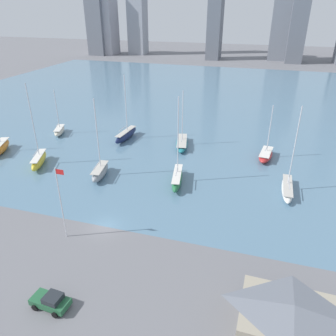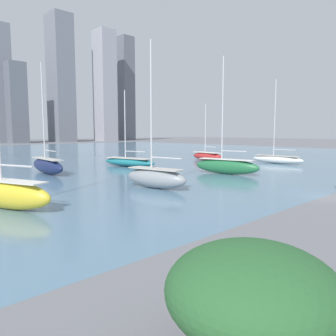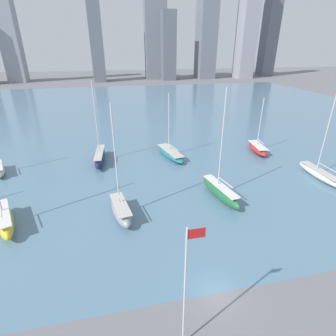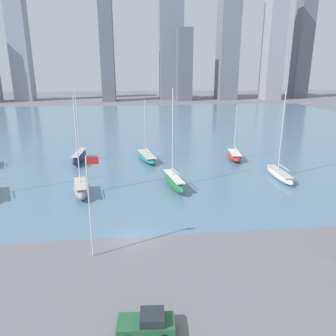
{
  "view_description": "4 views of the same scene",
  "coord_description": "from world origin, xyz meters",
  "px_view_note": "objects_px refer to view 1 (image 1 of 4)",
  "views": [
    {
      "loc": [
        20.15,
        -34.59,
        29.27
      ],
      "look_at": [
        5.93,
        12.18,
        4.64
      ],
      "focal_mm": 35.0,
      "sensor_mm": 36.0,
      "label": 1
    },
    {
      "loc": [
        -29.85,
        -11.08,
        5.73
      ],
      "look_at": [
        -6.86,
        12.9,
        2.06
      ],
      "focal_mm": 35.0,
      "sensor_mm": 36.0,
      "label": 2
    },
    {
      "loc": [
        -7.89,
        -15.46,
        20.44
      ],
      "look_at": [
        -0.95,
        16.51,
        5.2
      ],
      "focal_mm": 28.0,
      "sensor_mm": 36.0,
      "label": 3
    },
    {
      "loc": [
        0.36,
        -34.05,
        18.7
      ],
      "look_at": [
        5.75,
        15.86,
        3.32
      ],
      "focal_mm": 35.0,
      "sensor_mm": 36.0,
      "label": 4
    }
  ],
  "objects_px": {
    "sailboat_green": "(177,178)",
    "flag_pole": "(61,201)",
    "boat_shed": "(291,322)",
    "sailboat_cream": "(59,130)",
    "sailboat_teal": "(182,143)",
    "sailboat_white": "(287,188)",
    "sailboat_gray": "(100,172)",
    "parked_pickup_green": "(51,301)",
    "sailboat_red": "(266,155)",
    "sailboat_yellow": "(39,160)",
    "sailboat_navy": "(126,135)",
    "sailboat_orange": "(0,147)"
  },
  "relations": [
    {
      "from": "sailboat_gray",
      "to": "sailboat_yellow",
      "type": "distance_m",
      "value": 14.06
    },
    {
      "from": "sailboat_teal",
      "to": "boat_shed",
      "type": "bearing_deg",
      "value": -75.67
    },
    {
      "from": "boat_shed",
      "to": "flag_pole",
      "type": "distance_m",
      "value": 30.4
    },
    {
      "from": "sailboat_cream",
      "to": "sailboat_red",
      "type": "xyz_separation_m",
      "value": [
        49.78,
        -0.08,
        -0.04
      ]
    },
    {
      "from": "flag_pole",
      "to": "sailboat_white",
      "type": "relative_size",
      "value": 0.71
    },
    {
      "from": "boat_shed",
      "to": "parked_pickup_green",
      "type": "height_order",
      "value": "boat_shed"
    },
    {
      "from": "boat_shed",
      "to": "parked_pickup_green",
      "type": "bearing_deg",
      "value": -170.14
    },
    {
      "from": "sailboat_navy",
      "to": "sailboat_yellow",
      "type": "bearing_deg",
      "value": -117.19
    },
    {
      "from": "sailboat_yellow",
      "to": "sailboat_orange",
      "type": "height_order",
      "value": "sailboat_yellow"
    },
    {
      "from": "sailboat_gray",
      "to": "sailboat_white",
      "type": "relative_size",
      "value": 0.98
    },
    {
      "from": "flag_pole",
      "to": "sailboat_white",
      "type": "height_order",
      "value": "sailboat_white"
    },
    {
      "from": "sailboat_yellow",
      "to": "boat_shed",
      "type": "bearing_deg",
      "value": -49.5
    },
    {
      "from": "boat_shed",
      "to": "sailboat_yellow",
      "type": "distance_m",
      "value": 53.5
    },
    {
      "from": "sailboat_navy",
      "to": "sailboat_orange",
      "type": "height_order",
      "value": "sailboat_navy"
    },
    {
      "from": "sailboat_yellow",
      "to": "flag_pole",
      "type": "bearing_deg",
      "value": -66.69
    },
    {
      "from": "sailboat_red",
      "to": "sailboat_white",
      "type": "height_order",
      "value": "sailboat_white"
    },
    {
      "from": "sailboat_green",
      "to": "parked_pickup_green",
      "type": "height_order",
      "value": "sailboat_green"
    },
    {
      "from": "flag_pole",
      "to": "sailboat_green",
      "type": "relative_size",
      "value": 0.68
    },
    {
      "from": "sailboat_white",
      "to": "sailboat_teal",
      "type": "distance_m",
      "value": 26.9
    },
    {
      "from": "sailboat_green",
      "to": "sailboat_navy",
      "type": "height_order",
      "value": "sailboat_green"
    },
    {
      "from": "sailboat_red",
      "to": "sailboat_teal",
      "type": "relative_size",
      "value": 0.9
    },
    {
      "from": "sailboat_yellow",
      "to": "sailboat_gray",
      "type": "bearing_deg",
      "value": -24.64
    },
    {
      "from": "sailboat_green",
      "to": "sailboat_teal",
      "type": "relative_size",
      "value": 1.26
    },
    {
      "from": "sailboat_cream",
      "to": "sailboat_red",
      "type": "relative_size",
      "value": 0.97
    },
    {
      "from": "sailboat_green",
      "to": "sailboat_white",
      "type": "relative_size",
      "value": 1.05
    },
    {
      "from": "parked_pickup_green",
      "to": "sailboat_white",
      "type": "bearing_deg",
      "value": 146.52
    },
    {
      "from": "sailboat_red",
      "to": "parked_pickup_green",
      "type": "bearing_deg",
      "value": -107.12
    },
    {
      "from": "sailboat_gray",
      "to": "parked_pickup_green",
      "type": "distance_m",
      "value": 29.55
    },
    {
      "from": "sailboat_gray",
      "to": "sailboat_navy",
      "type": "height_order",
      "value": "sailboat_navy"
    },
    {
      "from": "sailboat_green",
      "to": "sailboat_orange",
      "type": "xyz_separation_m",
      "value": [
        -40.7,
        2.2,
        0.02
      ]
    },
    {
      "from": "sailboat_white",
      "to": "sailboat_teal",
      "type": "xyz_separation_m",
      "value": [
        -22.62,
        14.56,
        -0.07
      ]
    },
    {
      "from": "sailboat_cream",
      "to": "parked_pickup_green",
      "type": "xyz_separation_m",
      "value": [
        29.13,
        -45.73,
        -0.1
      ]
    },
    {
      "from": "sailboat_gray",
      "to": "sailboat_red",
      "type": "xyz_separation_m",
      "value": [
        29.44,
        17.45,
        -0.24
      ]
    },
    {
      "from": "sailboat_green",
      "to": "flag_pole",
      "type": "bearing_deg",
      "value": -129.85
    },
    {
      "from": "boat_shed",
      "to": "sailboat_white",
      "type": "relative_size",
      "value": 0.65
    },
    {
      "from": "sailboat_gray",
      "to": "sailboat_green",
      "type": "bearing_deg",
      "value": -2.85
    },
    {
      "from": "sailboat_red",
      "to": "sailboat_yellow",
      "type": "bearing_deg",
      "value": -151.92
    },
    {
      "from": "flag_pole",
      "to": "sailboat_cream",
      "type": "bearing_deg",
      "value": 124.65
    },
    {
      "from": "boat_shed",
      "to": "sailboat_cream",
      "type": "bearing_deg",
      "value": 143.1
    },
    {
      "from": "flag_pole",
      "to": "sailboat_gray",
      "type": "distance_m",
      "value": 18.29
    },
    {
      "from": "flag_pole",
      "to": "sailboat_cream",
      "type": "relative_size",
      "value": 0.98
    },
    {
      "from": "sailboat_gray",
      "to": "flag_pole",
      "type": "bearing_deg",
      "value": -87.69
    },
    {
      "from": "boat_shed",
      "to": "sailboat_cream",
      "type": "relative_size",
      "value": 0.89
    },
    {
      "from": "sailboat_white",
      "to": "sailboat_orange",
      "type": "height_order",
      "value": "sailboat_white"
    },
    {
      "from": "flag_pole",
      "to": "sailboat_gray",
      "type": "xyz_separation_m",
      "value": [
        -3.72,
        17.28,
        -4.72
      ]
    },
    {
      "from": "sailboat_cream",
      "to": "sailboat_gray",
      "type": "height_order",
      "value": "sailboat_gray"
    },
    {
      "from": "boat_shed",
      "to": "sailboat_orange",
      "type": "xyz_separation_m",
      "value": [
        -59.2,
        28.59,
        -1.03
      ]
    },
    {
      "from": "sailboat_red",
      "to": "parked_pickup_green",
      "type": "xyz_separation_m",
      "value": [
        -20.65,
        -45.66,
        -0.06
      ]
    },
    {
      "from": "boat_shed",
      "to": "sailboat_green",
      "type": "xyz_separation_m",
      "value": [
        -18.51,
        26.39,
        -1.04
      ]
    },
    {
      "from": "sailboat_teal",
      "to": "sailboat_white",
      "type": "bearing_deg",
      "value": -45.39
    }
  ]
}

